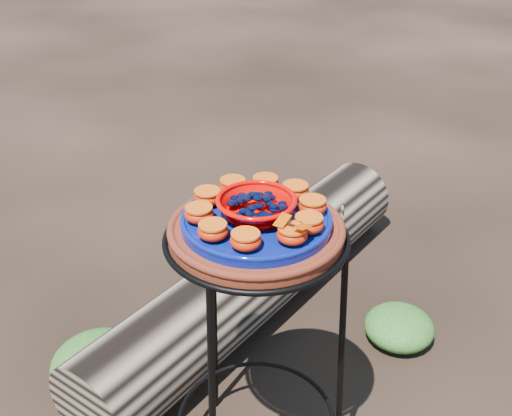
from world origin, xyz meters
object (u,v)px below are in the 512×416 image
terracotta_saucer (256,232)px  driftwood_log (254,277)px  plant_stand (256,360)px  cobalt_plate (256,222)px  red_bowl (256,208)px

terracotta_saucer → driftwood_log: size_ratio=0.25×
terracotta_saucer → driftwood_log: 0.85m
plant_stand → cobalt_plate: bearing=0.0°
terracotta_saucer → cobalt_plate: bearing=0.0°
red_bowl → driftwood_log: red_bowl is taller
terracotta_saucer → driftwood_log: (0.33, 0.53, -0.57)m
red_bowl → driftwood_log: size_ratio=0.11×
plant_stand → red_bowl: bearing=0.0°
cobalt_plate → driftwood_log: size_ratio=0.21×
terracotta_saucer → cobalt_plate: (0.00, 0.00, 0.03)m
terracotta_saucer → cobalt_plate: cobalt_plate is taller
terracotta_saucer → red_bowl: (0.00, 0.00, 0.06)m
plant_stand → driftwood_log: plant_stand is taller
plant_stand → cobalt_plate: 0.39m
plant_stand → terracotta_saucer: (0.00, 0.00, 0.37)m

